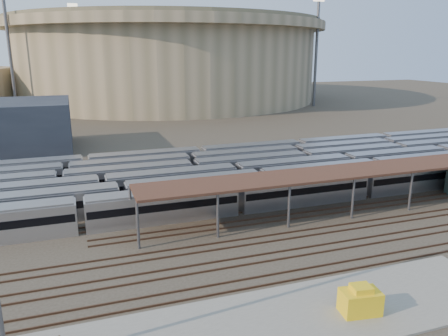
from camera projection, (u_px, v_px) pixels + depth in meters
name	position (u px, v px, depth m)	size (l,w,h in m)	color
ground	(217.00, 243.00, 46.37)	(420.00, 420.00, 0.00)	#383026
apron	(215.00, 336.00, 31.08)	(50.00, 9.00, 0.20)	gray
subway_trains	(198.00, 177.00, 63.77)	(128.72, 23.90, 3.60)	#A8A7AC
inspection_shed	(370.00, 170.00, 55.64)	(60.30, 6.00, 5.30)	#515156
empty_tracks	(233.00, 263.00, 41.78)	(170.00, 9.62, 0.18)	#4C3323
stadium	(168.00, 59.00, 177.68)	(124.00, 124.00, 32.50)	gray
floodlight_0	(9.00, 47.00, 131.89)	(4.00, 1.00, 38.40)	#515156
floodlight_2	(316.00, 48.00, 154.27)	(4.00, 1.00, 38.40)	#515156
floodlight_3	(76.00, 48.00, 183.81)	(4.00, 1.00, 38.40)	#515156
yellow_equipment	(360.00, 302.00, 33.45)	(2.96, 1.85, 1.85)	yellow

